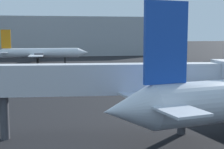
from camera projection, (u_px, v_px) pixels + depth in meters
airplane_far_left at (40, 53)px, 89.41m from camera, size 25.32×18.46×9.12m
jet_bridge at (122, 80)px, 26.38m from camera, size 22.54×4.23×6.05m
terminal_building at (47, 36)px, 123.42m from camera, size 83.96×18.80×13.99m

